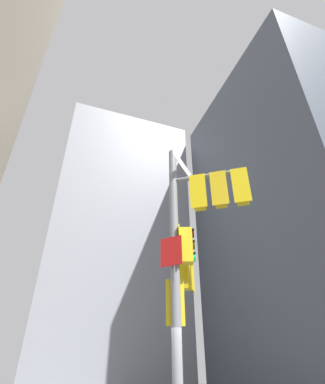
{
  "coord_description": "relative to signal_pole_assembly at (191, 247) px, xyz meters",
  "views": [
    {
      "loc": [
        -2.96,
        -7.22,
        1.53
      ],
      "look_at": [
        -0.39,
        -0.08,
        6.24
      ],
      "focal_mm": 27.72,
      "sensor_mm": 36.0,
      "label": 1
    }
  ],
  "objects": [
    {
      "name": "signal_pole_assembly",
      "position": [
        0.0,
        0.0,
        0.0
      ],
      "size": [
        2.28,
        3.34,
        7.95
      ],
      "color": "gray",
      "rests_on": "ground"
    },
    {
      "name": "building_tower_right",
      "position": [
        18.77,
        10.84,
        9.75
      ],
      "size": [
        17.3,
        17.3,
        28.8
      ],
      "primitive_type": "cube",
      "color": "#4C5460",
      "rests_on": "ground"
    },
    {
      "name": "building_mid_block",
      "position": [
        2.4,
        27.66,
        10.58
      ],
      "size": [
        14.71,
        14.71,
        30.45
      ],
      "primitive_type": "cube",
      "color": "#9399A3",
      "rests_on": "ground"
    }
  ]
}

